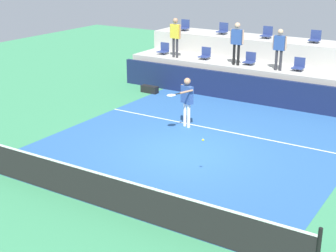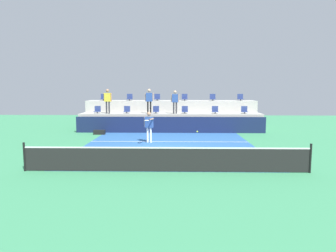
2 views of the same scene
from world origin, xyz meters
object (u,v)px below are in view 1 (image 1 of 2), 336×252
object	(u,v)px
stadium_chair_lower_far_left	(164,49)
spectator_leaning_on_rail	(175,34)
stadium_chair_lower_left	(205,54)
tennis_player	(186,97)
stadium_chair_upper_mid_right	(315,38)
equipment_bag	(150,89)
stadium_chair_upper_left	(223,29)
tennis_ball	(203,140)
stadium_chair_lower_mid_left	(250,60)
spectator_in_grey	(237,39)
spectator_in_white	(280,46)
stadium_chair_upper_mid_left	(267,33)
stadium_chair_lower_mid_right	(299,65)
stadium_chair_upper_far_left	(184,26)

from	to	relation	value
stadium_chair_lower_far_left	spectator_leaning_on_rail	distance (m)	1.26
stadium_chair_lower_left	tennis_player	world-z (taller)	stadium_chair_lower_left
stadium_chair_upper_mid_right	equipment_bag	distance (m)	7.30
stadium_chair_upper_left	stadium_chair_lower_left	bearing A→B (deg)	-88.04
tennis_ball	stadium_chair_lower_mid_left	bearing A→B (deg)	105.66
stadium_chair_upper_left	spectator_leaning_on_rail	size ratio (longest dim) A/B	0.30
spectator_in_grey	spectator_in_white	world-z (taller)	spectator_in_grey
stadium_chair_upper_mid_left	stadium_chair_upper_mid_right	world-z (taller)	same
spectator_in_grey	equipment_bag	distance (m)	4.22
stadium_chair_lower_mid_right	spectator_leaning_on_rail	bearing A→B (deg)	-176.01
stadium_chair_upper_far_left	spectator_leaning_on_rail	bearing A→B (deg)	-69.48
stadium_chair_lower_mid_left	stadium_chair_upper_mid_right	world-z (taller)	stadium_chair_upper_mid_right
stadium_chair_lower_far_left	spectator_in_white	distance (m)	5.71
stadium_chair_upper_mid_left	tennis_player	bearing A→B (deg)	-90.47
stadium_chair_upper_left	spectator_in_white	xyz separation A→B (m)	(3.55, -2.18, -0.08)
stadium_chair_lower_far_left	stadium_chair_lower_mid_left	size ratio (longest dim) A/B	1.00
spectator_leaning_on_rail	tennis_ball	distance (m)	10.07
stadium_chair_lower_far_left	stadium_chair_upper_left	size ratio (longest dim) A/B	1.00
stadium_chair_lower_left	tennis_ball	size ratio (longest dim) A/B	7.65
stadium_chair_lower_left	stadium_chair_upper_mid_right	world-z (taller)	stadium_chair_upper_mid_right
stadium_chair_lower_left	stadium_chair_upper_left	distance (m)	1.99
stadium_chair_upper_mid_left	spectator_in_grey	world-z (taller)	spectator_in_grey
stadium_chair_lower_mid_right	spectator_in_grey	size ratio (longest dim) A/B	0.30
stadium_chair_upper_mid_right	tennis_ball	world-z (taller)	stadium_chair_upper_mid_right
stadium_chair_lower_far_left	equipment_bag	xyz separation A→B (m)	(0.64, -2.13, -1.31)
tennis_player	spectator_in_white	distance (m)	5.11
stadium_chair_lower_mid_left	stadium_chair_upper_left	bearing A→B (deg)	140.37
spectator_leaning_on_rail	tennis_ball	xyz separation A→B (m)	(5.80, -8.14, -1.20)
stadium_chair_lower_mid_left	stadium_chair_lower_mid_right	xyz separation A→B (m)	(2.09, 0.00, 0.00)
stadium_chair_lower_far_left	stadium_chair_upper_mid_right	bearing A→B (deg)	15.73
tennis_player	stadium_chair_upper_mid_left	bearing A→B (deg)	89.53
stadium_chair_lower_mid_right	tennis_player	size ratio (longest dim) A/B	0.30
stadium_chair_upper_left	stadium_chair_upper_mid_right	distance (m)	4.30
stadium_chair_upper_far_left	tennis_ball	distance (m)	12.32
stadium_chair_lower_mid_right	spectator_in_grey	world-z (taller)	spectator_in_grey
tennis_player	tennis_ball	world-z (taller)	tennis_player
stadium_chair_lower_mid_left	equipment_bag	xyz separation A→B (m)	(-3.63, -2.13, -1.31)
stadium_chair_lower_mid_left	tennis_player	world-z (taller)	stadium_chair_lower_mid_left
stadium_chair_lower_left	stadium_chair_lower_mid_right	bearing A→B (deg)	0.00
stadium_chair_lower_mid_left	stadium_chair_upper_mid_left	world-z (taller)	stadium_chair_upper_mid_left
tennis_ball	equipment_bag	xyz separation A→B (m)	(-6.02, 6.39, -0.96)
stadium_chair_upper_far_left	stadium_chair_upper_mid_left	distance (m)	4.21
equipment_bag	stadium_chair_upper_far_left	bearing A→B (deg)	98.67
stadium_chair_lower_mid_right	equipment_bag	distance (m)	6.24
stadium_chair_lower_far_left	stadium_chair_upper_left	xyz separation A→B (m)	(2.09, 1.80, 0.85)
stadium_chair_upper_far_left	tennis_ball	xyz separation A→B (m)	(6.62, -10.32, -1.21)
stadium_chair_upper_far_left	tennis_ball	size ratio (longest dim) A/B	7.65
stadium_chair_lower_mid_left	stadium_chair_lower_mid_right	size ratio (longest dim) A/B	1.00
stadium_chair_upper_left	tennis_ball	world-z (taller)	stadium_chair_upper_left
stadium_chair_lower_far_left	spectator_in_grey	size ratio (longest dim) A/B	0.30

